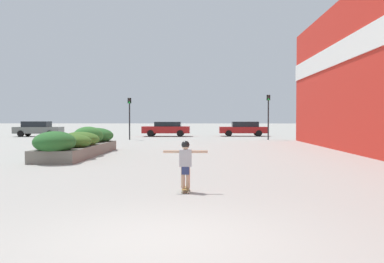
% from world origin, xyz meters
% --- Properties ---
extents(ground_plane, '(300.00, 300.00, 0.00)m').
position_xyz_m(ground_plane, '(0.00, 0.00, 0.00)').
color(ground_plane, '#A3A099').
extents(planter_box, '(2.01, 8.64, 1.34)m').
position_xyz_m(planter_box, '(-5.31, 14.05, 0.61)').
color(planter_box, slate).
rests_on(planter_box, ground_plane).
extents(skateboard, '(0.19, 0.60, 0.09)m').
position_xyz_m(skateboard, '(0.15, 4.03, 0.07)').
color(skateboard, olive).
rests_on(skateboard, ground_plane).
extents(skateboarder, '(1.06, 0.19, 1.14)m').
position_xyz_m(skateboarder, '(0.15, 4.03, 0.78)').
color(skateboarder, tan).
rests_on(skateboarder, skateboard).
extents(car_leftmost, '(4.64, 2.03, 1.44)m').
position_xyz_m(car_leftmost, '(-3.10, 35.90, 0.77)').
color(car_leftmost, maroon).
rests_on(car_leftmost, ground_plane).
extents(car_center_left, '(4.72, 1.96, 1.45)m').
position_xyz_m(car_center_left, '(4.55, 36.66, 0.77)').
color(car_center_left, maroon).
rests_on(car_center_left, ground_plane).
extents(car_center_right, '(4.70, 1.93, 1.58)m').
position_xyz_m(car_center_right, '(16.78, 33.63, 0.82)').
color(car_center_right, maroon).
rests_on(car_center_right, ground_plane).
extents(car_rightmost, '(4.53, 1.90, 1.48)m').
position_xyz_m(car_rightmost, '(-15.65, 35.17, 0.78)').
color(car_rightmost, slate).
rests_on(car_rightmost, ground_plane).
extents(traffic_light_left, '(0.28, 0.30, 3.47)m').
position_xyz_m(traffic_light_left, '(-5.59, 29.12, 2.37)').
color(traffic_light_left, black).
rests_on(traffic_light_left, ground_plane).
extents(traffic_light_right, '(0.28, 0.30, 3.72)m').
position_xyz_m(traffic_light_right, '(5.92, 29.42, 2.52)').
color(traffic_light_right, black).
rests_on(traffic_light_right, ground_plane).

